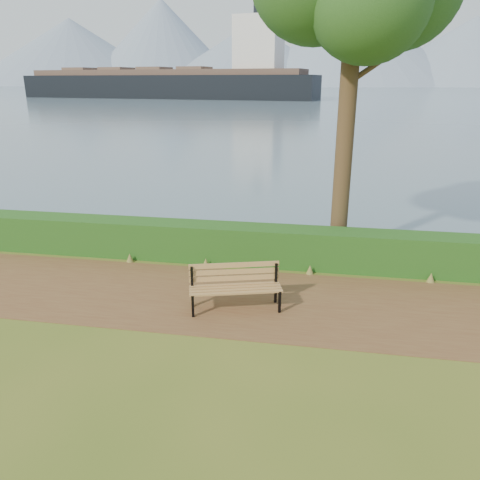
# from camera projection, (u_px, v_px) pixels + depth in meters

# --- Properties ---
(ground) EXTENTS (140.00, 140.00, 0.00)m
(ground) POSITION_uv_depth(u_px,v_px,m) (232.00, 305.00, 10.16)
(ground) COLOR #485E1A
(ground) RESTS_ON ground
(path) EXTENTS (40.00, 3.40, 0.01)m
(path) POSITION_uv_depth(u_px,v_px,m) (235.00, 299.00, 10.44)
(path) COLOR brown
(path) RESTS_ON ground
(hedge) EXTENTS (32.00, 0.85, 1.00)m
(hedge) POSITION_uv_depth(u_px,v_px,m) (251.00, 245.00, 12.42)
(hedge) COLOR #174D16
(hedge) RESTS_ON ground
(water) EXTENTS (700.00, 510.00, 0.00)m
(water) POSITION_uv_depth(u_px,v_px,m) (323.00, 89.00, 252.34)
(water) COLOR #42566A
(water) RESTS_ON ground
(mountains) EXTENTS (585.00, 190.00, 70.00)m
(mountains) POSITION_uv_depth(u_px,v_px,m) (315.00, 50.00, 380.89)
(mountains) COLOR slate
(mountains) RESTS_ON ground
(bench) EXTENTS (2.01, 1.08, 0.97)m
(bench) POSITION_uv_depth(u_px,v_px,m) (235.00, 284.00, 9.90)
(bench) COLOR black
(bench) RESTS_ON ground
(cargo_ship) EXTENTS (80.96, 25.00, 24.28)m
(cargo_ship) POSITION_uv_depth(u_px,v_px,m) (175.00, 84.00, 121.13)
(cargo_ship) COLOR black
(cargo_ship) RESTS_ON ground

